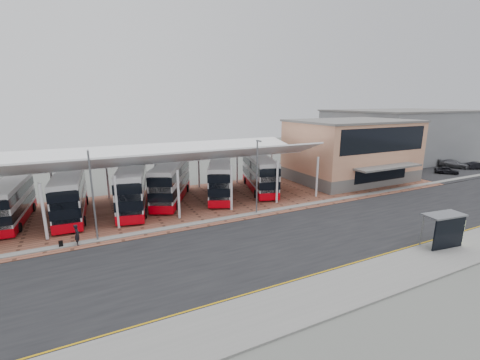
{
  "coord_description": "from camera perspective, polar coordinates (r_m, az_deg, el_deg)",
  "views": [
    {
      "loc": [
        -14.3,
        -22.74,
        11.93
      ],
      "look_at": [
        0.97,
        8.29,
        3.46
      ],
      "focal_mm": 24.0,
      "sensor_mm": 36.0,
      "label": 1
    }
  ],
  "objects": [
    {
      "name": "lamp_east",
      "position": [
        34.13,
        3.05,
        0.93
      ],
      "size": [
        0.16,
        0.9,
        8.07
      ],
      "color": "slate",
      "rests_on": "ground"
    },
    {
      "name": "carpark_car_a",
      "position": [
        64.32,
        32.85,
        1.48
      ],
      "size": [
        3.54,
        3.59,
        1.23
      ],
      "primitive_type": "imported",
      "rotation": [
        0.0,
        0.0,
        0.77
      ],
      "color": "black",
      "rests_on": "carpark_surface"
    },
    {
      "name": "pedestrian",
      "position": [
        30.78,
        -26.96,
        -8.65
      ],
      "size": [
        0.46,
        0.68,
        1.84
      ],
      "primitive_type": "imported",
      "rotation": [
        0.0,
        0.0,
        1.6
      ],
      "color": "black",
      "rests_on": "forecourt"
    },
    {
      "name": "terminal",
      "position": [
        52.81,
        19.18,
        5.08
      ],
      "size": [
        18.4,
        14.4,
        9.25
      ],
      "color": "#63605E",
      "rests_on": "ground"
    },
    {
      "name": "bus_3",
      "position": [
        40.02,
        -12.13,
        -0.31
      ],
      "size": [
        7.43,
        11.5,
        4.74
      ],
      "rotation": [
        0.0,
        0.0,
        -0.45
      ],
      "color": "silver",
      "rests_on": "forecourt"
    },
    {
      "name": "carpark_surface",
      "position": [
        67.92,
        33.89,
        1.32
      ],
      "size": [
        22.0,
        10.0,
        0.08
      ],
      "primitive_type": "cube",
      "color": "black",
      "rests_on": "ground"
    },
    {
      "name": "bus_1",
      "position": [
        38.18,
        -27.96,
        -2.39
      ],
      "size": [
        3.3,
        11.43,
        4.66
      ],
      "rotation": [
        0.0,
        0.0,
        -0.06
      ],
      "color": "silver",
      "rests_on": "forecourt"
    },
    {
      "name": "bus_0",
      "position": [
        39.38,
        -35.55,
        -3.32
      ],
      "size": [
        3.04,
        10.14,
        4.12
      ],
      "rotation": [
        0.0,
        0.0,
        -0.07
      ],
      "color": "silver",
      "rests_on": "forecourt"
    },
    {
      "name": "lamp_west",
      "position": [
        29.99,
        -24.74,
        -2.16
      ],
      "size": [
        0.16,
        0.9,
        8.07
      ],
      "color": "slate",
      "rests_on": "ground"
    },
    {
      "name": "yellow_line_near",
      "position": [
        24.38,
        14.54,
        -15.96
      ],
      "size": [
        120.0,
        0.12,
        0.01
      ],
      "primitive_type": "cube",
      "color": "#BC8B0A",
      "rests_on": "road"
    },
    {
      "name": "road",
      "position": [
        28.63,
        6.61,
        -10.95
      ],
      "size": [
        120.0,
        14.0,
        0.02
      ],
      "primitive_type": "cube",
      "color": "black",
      "rests_on": "ground"
    },
    {
      "name": "canopy",
      "position": [
        38.11,
        -13.3,
        4.13
      ],
      "size": [
        37.0,
        11.63,
        7.07
      ],
      "color": "white",
      "rests_on": "ground"
    },
    {
      "name": "sidewalk",
      "position": [
        23.11,
        17.91,
        -17.85
      ],
      "size": [
        120.0,
        4.0,
        0.14
      ],
      "primitive_type": "cube",
      "color": "slate",
      "rests_on": "ground"
    },
    {
      "name": "yellow_line_far",
      "position": [
        24.57,
        14.07,
        -15.67
      ],
      "size": [
        120.0,
        0.12,
        0.01
      ],
      "primitive_type": "cube",
      "color": "#BC8B0A",
      "rests_on": "road"
    },
    {
      "name": "suitcase",
      "position": [
        31.23,
        -29.23,
        -9.9
      ],
      "size": [
        0.32,
        0.23,
        0.54
      ],
      "primitive_type": "cube",
      "color": "black",
      "rests_on": "forecourt"
    },
    {
      "name": "forecourt",
      "position": [
        41.05,
        -1.61,
        -3.1
      ],
      "size": [
        72.0,
        16.0,
        0.06
      ],
      "primitive_type": "cube",
      "color": "brown",
      "rests_on": "ground"
    },
    {
      "name": "bus_shelter",
      "position": [
        31.85,
        33.1,
        -6.99
      ],
      "size": [
        3.63,
        2.02,
        2.77
      ],
      "rotation": [
        0.0,
        0.0,
        -0.13
      ],
      "color": "black",
      "rests_on": "sidewalk"
    },
    {
      "name": "carpark_car_c",
      "position": [
        72.06,
        36.62,
        2.07
      ],
      "size": [
        4.04,
        2.95,
        1.27
      ],
      "primitive_type": "imported",
      "rotation": [
        0.0,
        0.0,
        1.1
      ],
      "color": "black",
      "rests_on": "carpark_surface"
    },
    {
      "name": "ground",
      "position": [
        29.4,
        5.54,
        -10.25
      ],
      "size": [
        140.0,
        140.0,
        0.0
      ],
      "primitive_type": "plane",
      "color": "#52544F"
    },
    {
      "name": "carpark_car_b",
      "position": [
        70.94,
        33.75,
        2.4
      ],
      "size": [
        3.96,
        5.33,
        1.44
      ],
      "primitive_type": "imported",
      "rotation": [
        0.0,
        0.0,
        0.45
      ],
      "color": "#4B4C51",
      "rests_on": "carpark_surface"
    },
    {
      "name": "warehouse",
      "position": [
        78.18,
        27.05,
        7.3
      ],
      "size": [
        30.5,
        20.5,
        10.25
      ],
      "color": "slate",
      "rests_on": "ground"
    },
    {
      "name": "bus_4",
      "position": [
        41.04,
        -3.52,
        0.23
      ],
      "size": [
        6.92,
        11.24,
        4.6
      ],
      "rotation": [
        0.0,
        0.0,
        -0.42
      ],
      "color": "silver",
      "rests_on": "forecourt"
    },
    {
      "name": "north_kerb",
      "position": [
        34.39,
        0.09,
        -6.41
      ],
      "size": [
        120.0,
        0.8,
        0.14
      ],
      "primitive_type": "cube",
      "color": "slate",
      "rests_on": "ground"
    },
    {
      "name": "bus_5",
      "position": [
        43.81,
        3.47,
        1.13
      ],
      "size": [
        5.68,
        11.55,
        4.65
      ],
      "rotation": [
        0.0,
        0.0,
        -0.29
      ],
      "color": "silver",
      "rests_on": "forecourt"
    },
    {
      "name": "bus_2",
      "position": [
        38.13,
        -18.52,
        -1.35
      ],
      "size": [
        5.11,
        12.04,
        4.84
      ],
      "rotation": [
        0.0,
        0.0,
        -0.21
      ],
      "color": "silver",
      "rests_on": "forecourt"
    }
  ]
}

